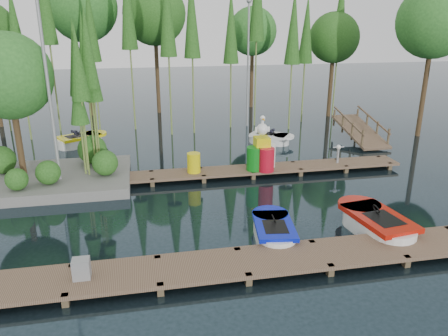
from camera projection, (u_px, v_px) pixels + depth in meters
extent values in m
plane|color=#1D2E36|center=(213.00, 203.00, 15.51)|extent=(90.00, 90.00, 0.00)
cube|color=brown|center=(243.00, 262.00, 11.26)|extent=(18.00, 1.50, 0.10)
cube|color=brown|center=(66.00, 304.00, 9.95)|extent=(0.16, 0.16, 0.50)
cube|color=brown|center=(73.00, 274.00, 11.12)|extent=(0.16, 0.16, 0.50)
cube|color=brown|center=(161.00, 293.00, 10.35)|extent=(0.16, 0.16, 0.50)
cube|color=brown|center=(158.00, 265.00, 11.52)|extent=(0.16, 0.16, 0.50)
cube|color=brown|center=(248.00, 283.00, 10.74)|extent=(0.16, 0.16, 0.50)
cube|color=brown|center=(237.00, 257.00, 11.91)|extent=(0.16, 0.16, 0.50)
cube|color=brown|center=(330.00, 273.00, 11.14)|extent=(0.16, 0.16, 0.50)
cube|color=brown|center=(311.00, 249.00, 12.31)|extent=(0.16, 0.16, 0.50)
cube|color=brown|center=(406.00, 265.00, 11.53)|extent=(0.16, 0.16, 0.50)
cube|color=brown|center=(381.00, 242.00, 12.70)|extent=(0.16, 0.16, 0.50)
cube|color=brown|center=(446.00, 235.00, 13.10)|extent=(0.16, 0.16, 0.50)
cube|color=brown|center=(226.00, 171.00, 17.93)|extent=(15.00, 1.20, 0.10)
cube|color=brown|center=(43.00, 193.00, 16.25)|extent=(0.16, 0.16, 0.50)
cube|color=brown|center=(47.00, 184.00, 17.14)|extent=(0.16, 0.16, 0.50)
cube|color=brown|center=(99.00, 189.00, 16.62)|extent=(0.16, 0.16, 0.50)
cube|color=brown|center=(100.00, 180.00, 17.51)|extent=(0.16, 0.16, 0.50)
cube|color=brown|center=(152.00, 185.00, 16.99)|extent=(0.16, 0.16, 0.50)
cube|color=brown|center=(152.00, 177.00, 17.88)|extent=(0.16, 0.16, 0.50)
cube|color=brown|center=(204.00, 181.00, 17.37)|extent=(0.16, 0.16, 0.50)
cube|color=brown|center=(200.00, 173.00, 18.26)|extent=(0.16, 0.16, 0.50)
cube|color=brown|center=(253.00, 178.00, 17.74)|extent=(0.16, 0.16, 0.50)
cube|color=brown|center=(247.00, 170.00, 18.63)|extent=(0.16, 0.16, 0.50)
cube|color=brown|center=(300.00, 175.00, 18.11)|extent=(0.16, 0.16, 0.50)
cube|color=brown|center=(293.00, 167.00, 19.00)|extent=(0.16, 0.16, 0.50)
cube|color=brown|center=(346.00, 172.00, 18.49)|extent=(0.16, 0.16, 0.50)
cube|color=brown|center=(336.00, 164.00, 19.38)|extent=(0.16, 0.16, 0.50)
cube|color=brown|center=(389.00, 168.00, 18.86)|extent=(0.16, 0.16, 0.50)
cube|color=brown|center=(378.00, 162.00, 19.75)|extent=(0.16, 0.16, 0.50)
cube|color=slate|center=(50.00, 180.00, 17.13)|extent=(6.20, 4.20, 0.42)
sphere|color=#2D651F|center=(1.00, 160.00, 17.11)|extent=(1.10, 1.10, 1.10)
sphere|color=#2D651F|center=(48.00, 172.00, 16.03)|extent=(0.90, 0.90, 0.90)
sphere|color=#2D651F|center=(92.00, 150.00, 18.27)|extent=(1.20, 1.20, 1.20)
sphere|color=#2D651F|center=(17.00, 179.00, 15.49)|extent=(0.80, 0.80, 0.80)
sphere|color=#2D651F|center=(105.00, 163.00, 16.93)|extent=(1.00, 1.00, 1.00)
cylinder|color=#46321D|center=(18.00, 134.00, 16.72)|extent=(0.24, 0.24, 3.60)
sphere|color=#33782A|center=(8.00, 76.00, 16.00)|extent=(3.20, 3.20, 3.20)
cylinder|color=olive|center=(90.00, 106.00, 17.06)|extent=(0.07, 0.07, 5.93)
cone|color=#2D651F|center=(84.00, 51.00, 16.38)|extent=(0.70, 0.70, 2.97)
cylinder|color=olive|center=(81.00, 110.00, 16.90)|extent=(0.07, 0.07, 5.66)
cone|color=#2D651F|center=(75.00, 58.00, 16.25)|extent=(0.70, 0.70, 2.83)
cylinder|color=olive|center=(96.00, 114.00, 17.24)|extent=(0.07, 0.07, 5.22)
cone|color=#2D651F|center=(91.00, 67.00, 16.64)|extent=(0.70, 0.70, 2.61)
cylinder|color=olive|center=(83.00, 115.00, 16.36)|extent=(0.07, 0.07, 5.53)
cone|color=#2D651F|center=(77.00, 62.00, 15.73)|extent=(0.70, 0.70, 2.76)
cylinder|color=olive|center=(82.00, 134.00, 16.71)|extent=(0.07, 0.07, 4.01)
cone|color=#2D651F|center=(78.00, 97.00, 16.25)|extent=(0.70, 0.70, 2.01)
cylinder|color=olive|center=(93.00, 104.00, 16.95)|extent=(0.07, 0.07, 6.11)
cone|color=#2D651F|center=(87.00, 47.00, 16.25)|extent=(0.70, 0.70, 3.05)
cylinder|color=#46321D|center=(426.00, 81.00, 23.26)|extent=(0.26, 0.26, 6.06)
sphere|color=#33782A|center=(434.00, 21.00, 22.27)|extent=(3.81, 3.81, 3.81)
cylinder|color=#46321D|center=(331.00, 78.00, 28.25)|extent=(0.26, 0.26, 5.02)
sphere|color=#2D651F|center=(334.00, 38.00, 27.42)|extent=(3.16, 3.16, 3.16)
cylinder|color=#46321D|center=(252.00, 70.00, 31.18)|extent=(0.26, 0.26, 5.31)
sphere|color=#33782A|center=(253.00, 31.00, 30.31)|extent=(3.34, 3.34, 3.34)
cylinder|color=#46321D|center=(157.00, 65.00, 29.13)|extent=(0.26, 0.26, 6.46)
sphere|color=#2D651F|center=(154.00, 13.00, 28.07)|extent=(4.06, 4.06, 4.06)
cylinder|color=#46321D|center=(88.00, 63.00, 28.23)|extent=(0.26, 0.26, 6.85)
sphere|color=#33782A|center=(82.00, 7.00, 27.11)|extent=(4.31, 4.31, 4.31)
cylinder|color=olive|center=(21.00, 69.00, 22.27)|extent=(0.09, 0.09, 7.48)
cone|color=#2D651F|center=(15.00, 26.00, 21.59)|extent=(0.90, 0.90, 4.11)
cylinder|color=olive|center=(50.00, 46.00, 22.72)|extent=(0.09, 0.09, 9.66)
cylinder|color=olive|center=(94.00, 62.00, 24.36)|extent=(0.09, 0.09, 7.69)
cone|color=#2D651F|center=(90.00, 22.00, 23.66)|extent=(0.90, 0.90, 4.23)
cylinder|color=olive|center=(130.00, 50.00, 24.20)|extent=(0.09, 0.09, 8.99)
cone|color=#2D651F|center=(127.00, 2.00, 23.37)|extent=(0.90, 0.90, 4.94)
cylinder|color=olive|center=(169.00, 57.00, 23.16)|extent=(0.09, 0.09, 8.44)
cone|color=#2D651F|center=(167.00, 10.00, 22.39)|extent=(0.90, 0.90, 4.64)
cylinder|color=olive|center=(193.00, 59.00, 23.55)|extent=(0.09, 0.09, 8.22)
cone|color=#2D651F|center=(192.00, 14.00, 22.80)|extent=(0.90, 0.90, 4.52)
cylinder|color=olive|center=(231.00, 64.00, 24.92)|extent=(0.09, 0.09, 7.41)
cone|color=#2D651F|center=(231.00, 26.00, 24.24)|extent=(0.90, 0.90, 4.07)
cylinder|color=olive|center=(256.00, 42.00, 25.02)|extent=(0.09, 0.09, 9.77)
cylinder|color=olive|center=(292.00, 65.00, 24.56)|extent=(0.09, 0.09, 7.40)
cone|color=#2D651F|center=(294.00, 26.00, 23.88)|extent=(0.90, 0.90, 4.07)
cylinder|color=olive|center=(305.00, 64.00, 26.33)|extent=(0.09, 0.09, 7.14)
cone|color=#2D651F|center=(307.00, 29.00, 25.68)|extent=(0.90, 0.90, 3.93)
cylinder|color=olive|center=(338.00, 50.00, 27.49)|extent=(0.09, 0.09, 8.61)
cone|color=#2D651F|center=(341.00, 9.00, 26.70)|extent=(0.90, 0.90, 4.74)
cylinder|color=gray|center=(50.00, 98.00, 15.67)|extent=(0.12, 0.12, 7.00)
cylinder|color=gray|center=(248.00, 67.00, 25.30)|extent=(0.12, 0.12, 7.00)
sphere|color=gray|center=(249.00, 1.00, 24.12)|extent=(0.30, 0.30, 0.30)
cube|color=brown|center=(360.00, 131.00, 23.01)|extent=(1.50, 3.94, 0.95)
cube|color=brown|center=(362.00, 139.00, 21.39)|extent=(0.08, 0.08, 0.90)
cube|color=brown|center=(352.00, 131.00, 22.37)|extent=(0.08, 0.08, 0.90)
cube|color=brown|center=(343.00, 124.00, 23.35)|extent=(0.08, 0.08, 0.90)
cube|color=brown|center=(334.00, 118.00, 24.34)|extent=(0.08, 0.08, 0.90)
cube|color=brown|center=(348.00, 121.00, 22.69)|extent=(0.06, 3.54, 0.83)
cube|color=brown|center=(388.00, 137.00, 21.64)|extent=(0.08, 0.08, 0.90)
cube|color=brown|center=(377.00, 130.00, 22.63)|extent=(0.08, 0.08, 0.90)
cube|color=brown|center=(367.00, 123.00, 23.61)|extent=(0.08, 0.08, 0.90)
cube|color=brown|center=(357.00, 117.00, 24.59)|extent=(0.08, 0.08, 0.90)
cube|color=brown|center=(373.00, 119.00, 22.94)|extent=(0.06, 3.54, 0.83)
cube|color=white|center=(274.00, 234.00, 12.88)|extent=(1.24, 1.25, 0.50)
cylinder|color=white|center=(271.00, 226.00, 13.40)|extent=(1.24, 1.24, 0.50)
cylinder|color=white|center=(277.00, 243.00, 12.36)|extent=(1.24, 1.24, 0.50)
cube|color=#0716B7|center=(274.00, 226.00, 12.79)|extent=(1.38, 2.04, 0.13)
cylinder|color=#0716B7|center=(270.00, 214.00, 13.55)|extent=(1.26, 1.26, 0.13)
cube|color=black|center=(275.00, 227.00, 12.61)|extent=(0.80, 0.99, 0.05)
torus|color=black|center=(274.00, 218.00, 12.86)|extent=(0.17, 0.27, 0.24)
cube|color=white|center=(378.00, 228.00, 13.19)|extent=(1.48, 1.49, 0.60)
cylinder|color=white|center=(364.00, 219.00, 13.78)|extent=(1.48, 1.48, 0.60)
cylinder|color=white|center=(392.00, 238.00, 12.60)|extent=(1.48, 1.48, 0.60)
cube|color=#AE1408|center=(379.00, 218.00, 13.08)|extent=(1.64, 2.45, 0.15)
cylinder|color=#AE1408|center=(359.00, 205.00, 13.94)|extent=(1.51, 1.51, 0.15)
cube|color=black|center=(384.00, 219.00, 12.87)|extent=(0.96, 1.19, 0.07)
torus|color=black|center=(376.00, 209.00, 13.16)|extent=(0.20, 0.32, 0.29)
cube|color=white|center=(80.00, 142.00, 22.30)|extent=(1.59, 1.58, 0.53)
cylinder|color=white|center=(91.00, 140.00, 22.67)|extent=(1.58, 1.58, 0.53)
cylinder|color=white|center=(69.00, 144.00, 21.94)|extent=(1.58, 1.58, 0.53)
cube|color=yellow|center=(79.00, 137.00, 22.21)|extent=(2.33, 2.03, 0.13)
cylinder|color=yellow|center=(95.00, 134.00, 22.74)|extent=(1.61, 1.61, 0.13)
cube|color=black|center=(76.00, 136.00, 22.08)|extent=(1.18, 1.10, 0.06)
torus|color=black|center=(82.00, 133.00, 22.24)|extent=(0.30, 0.26, 0.26)
imported|color=#1E1E2D|center=(74.00, 132.00, 21.97)|extent=(0.52, 0.48, 0.94)
cube|color=white|center=(269.00, 140.00, 22.79)|extent=(1.48, 1.48, 0.49)
cylinder|color=white|center=(279.00, 141.00, 22.59)|extent=(1.48, 1.48, 0.49)
cylinder|color=white|center=(259.00, 139.00, 22.99)|extent=(1.48, 1.48, 0.49)
cube|color=white|center=(269.00, 135.00, 22.70)|extent=(2.13, 1.94, 0.12)
cylinder|color=white|center=(284.00, 136.00, 22.41)|extent=(1.50, 1.50, 0.12)
cube|color=black|center=(266.00, 134.00, 22.76)|extent=(1.09, 1.04, 0.05)
torus|color=black|center=(272.00, 132.00, 22.60)|extent=(0.28, 0.25, 0.23)
imported|color=#1E1E2D|center=(265.00, 130.00, 22.71)|extent=(0.44, 0.42, 0.80)
imported|color=#1E1E2D|center=(273.00, 131.00, 22.88)|extent=(0.34, 0.32, 0.60)
cube|color=gray|center=(81.00, 269.00, 10.43)|extent=(0.41, 0.35, 0.50)
cylinder|color=yellow|center=(194.00, 163.00, 17.54)|extent=(0.53, 0.53, 0.80)
cylinder|color=#0D7816|center=(255.00, 159.00, 17.77)|extent=(0.65, 0.65, 0.97)
cylinder|color=white|center=(268.00, 155.00, 18.19)|extent=(0.65, 0.65, 0.97)
cylinder|color=red|center=(266.00, 160.00, 17.65)|extent=(0.65, 0.65, 0.97)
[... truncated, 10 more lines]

